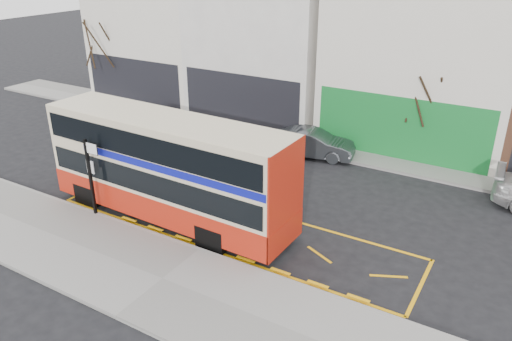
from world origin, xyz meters
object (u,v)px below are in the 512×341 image
Objects in this scene: bus_stop_post at (91,170)px; car_silver at (134,113)px; street_tree_right at (428,85)px; car_grey at (312,143)px; double_decker_bus at (168,167)px; street_tree_left at (101,31)px.

bus_stop_post is 0.75× the size of car_silver.
car_silver is (-6.38, 8.92, -1.29)m from bus_stop_post.
bus_stop_post is at bearing -127.76° from street_tree_right.
car_grey is at bearing 64.59° from bus_stop_post.
car_grey is at bearing 77.71° from double_decker_bus.
street_tree_right is (15.66, 3.05, 3.08)m from car_silver.
double_decker_bus is 2.48× the size of car_silver.
street_tree_left reaches higher than bus_stop_post.
car_silver is at bearing 141.36° from double_decker_bus.
street_tree_right is at bearing 51.80° from bus_stop_post.
bus_stop_post reaches higher than car_silver.
street_tree_right is at bearing 58.74° from double_decker_bus.
double_decker_bus reaches higher than bus_stop_post.
car_silver is 10.98m from car_grey.
double_decker_bus is at bearing -131.38° from car_silver.
car_grey is 16.31m from street_tree_left.
double_decker_bus is at bearing 29.21° from bus_stop_post.
double_decker_bus is 3.32× the size of bus_stop_post.
street_tree_left reaches higher than street_tree_right.
bus_stop_post is (-2.53, -1.44, -0.14)m from double_decker_bus.
street_tree_right is (4.71, 2.17, 3.09)m from car_grey.
double_decker_bus reaches higher than car_silver.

